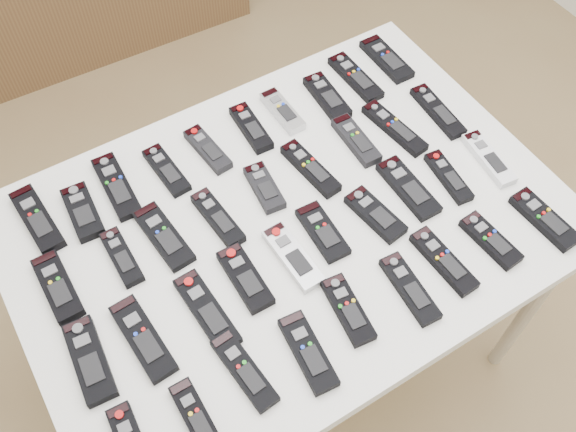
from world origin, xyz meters
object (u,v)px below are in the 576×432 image
remote_3 (166,170)px  remote_15 (310,168)px  remote_5 (251,128)px  remote_36 (491,240)px  remote_19 (90,360)px  remote_10 (58,287)px  remote_32 (308,352)px  remote_16 (356,140)px  table (288,234)px  remote_14 (264,188)px  remote_1 (83,212)px  remote_23 (293,256)px  remote_22 (245,278)px  remote_13 (218,218)px  remote_28 (489,158)px  remote_34 (410,289)px  remote_8 (355,78)px  remote_35 (444,261)px  remote_26 (408,188)px  remote_21 (207,311)px  remote_4 (208,149)px  remote_2 (117,186)px  remote_9 (386,59)px  remote_12 (164,236)px  remote_20 (143,338)px  remote_7 (327,97)px  remote_17 (394,128)px  remote_25 (375,214)px  remote_6 (282,111)px  remote_18 (438,111)px  remote_30 (196,418)px  remote_11 (122,257)px  remote_24 (323,232)px  remote_31 (244,370)px  remote_0 (37,219)px

remote_3 → remote_15: 0.35m
remote_5 → remote_36: bearing=-59.9°
remote_19 → remote_10: bearing=93.8°
remote_32 → remote_16: bearing=50.9°
table → remote_14: (-0.00, 0.10, 0.07)m
remote_14 → remote_16: 0.27m
remote_1 → remote_23: (0.35, -0.36, -0.00)m
remote_22 → remote_13: bearing=83.2°
remote_28 → remote_34: (-0.39, -0.18, 0.00)m
remote_8 → remote_35: 0.59m
remote_1 → remote_26: size_ratio=0.83×
remote_16 → remote_21: bearing=-155.0°
remote_4 → remote_21: 0.44m
remote_2 → remote_21: (0.03, -0.40, 0.00)m
remote_9 → remote_12: 0.80m
remote_20 → remote_16: bearing=13.6°
remote_7 → remote_34: remote_7 is taller
remote_12 → remote_22: remote_22 is taller
remote_22 → remote_36: size_ratio=1.08×
remote_17 → remote_25: (-0.20, -0.19, 0.00)m
remote_25 → remote_28: remote_25 is taller
remote_15 → remote_36: 0.45m
remote_1 → remote_2: size_ratio=0.78×
remote_8 → remote_12: 0.69m
remote_8 → remote_21: size_ratio=0.96×
remote_6 → remote_28: 0.53m
remote_8 → remote_34: same height
remote_10 → remote_18: remote_10 is taller
remote_26 → remote_30: size_ratio=1.19×
remote_8 → remote_26: bearing=-107.2°
remote_11 → remote_26: 0.68m
remote_2 → remote_10: bearing=-136.7°
remote_24 → remote_26: 0.24m
remote_4 → remote_30: size_ratio=1.01×
remote_13 → remote_31: (-0.13, -0.35, -0.00)m
remote_6 → remote_5: bearing=-176.1°
remote_24 → remote_6: bearing=75.5°
remote_0 → remote_15: bearing=-22.2°
remote_8 → remote_32: (-0.53, -0.59, 0.00)m
remote_8 → remote_14: 0.44m
remote_1 → remote_13: 0.31m
remote_23 → remote_35: 0.33m
remote_24 → remote_7: bearing=58.1°
remote_14 → remote_31: 0.45m
remote_2 → remote_14: (0.30, -0.19, 0.00)m
remote_3 → remote_32: remote_32 is taller
remote_15 → remote_32: (-0.26, -0.39, -0.00)m
remote_2 → remote_30: size_ratio=1.26×
remote_11 → remote_34: bearing=-38.5°
remote_10 → remote_13: (0.38, -0.02, 0.00)m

